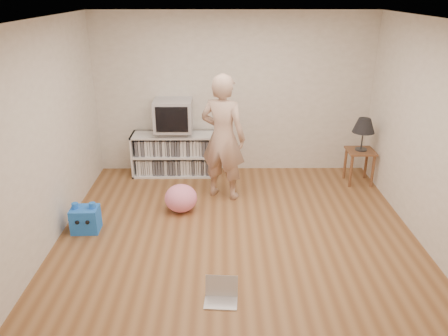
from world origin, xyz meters
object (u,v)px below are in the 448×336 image
side_table (360,158)px  table_lamp (364,126)px  media_unit (175,154)px  crt_tv (173,115)px  laptop (221,294)px  plush_blue (85,219)px  plush_pink (181,198)px  person (223,138)px  dvd_deck (174,132)px

side_table → table_lamp: bearing=0.0°
media_unit → crt_tv: (-0.00, -0.02, 0.67)m
media_unit → table_lamp: 3.04m
laptop → plush_blue: size_ratio=0.87×
side_table → plush_pink: (-2.75, -0.95, -0.22)m
side_table → person: person is taller
media_unit → plush_blue: size_ratio=3.52×
dvd_deck → crt_tv: (0.00, -0.00, 0.29)m
media_unit → table_lamp: size_ratio=2.72×
plush_blue → dvd_deck: bearing=60.9°
person → side_table: bearing=-144.5°
person → plush_blue: (-1.77, -1.01, -0.75)m
table_lamp → plush_blue: bearing=-159.2°
dvd_deck → table_lamp: bearing=-7.1°
media_unit → plush_blue: media_unit is taller
table_lamp → person: person is taller
dvd_deck → crt_tv: crt_tv is taller
person → dvd_deck: bearing=-24.0°
crt_tv → side_table: 3.04m
person → plush_blue: 2.17m
media_unit → laptop: bearing=-76.8°
plush_pink → crt_tv: bearing=98.6°
media_unit → plush_blue: (-0.98, -1.88, -0.18)m
media_unit → person: 1.30m
dvd_deck → table_lamp: (2.95, -0.37, 0.21)m
laptop → table_lamp: bearing=56.3°
dvd_deck → person: bearing=-47.0°
crt_tv → laptop: 3.44m
side_table → table_lamp: table_lamp is taller
plush_blue → media_unit: bearing=61.1°
person → table_lamp: bearing=-144.5°
crt_tv → person: 1.16m
dvd_deck → person: size_ratio=0.24×
media_unit → side_table: 2.98m
media_unit → dvd_deck: bearing=-90.0°
side_table → plush_blue: side_table is taller
media_unit → plush_pink: size_ratio=3.08×
side_table → media_unit: bearing=172.6°
dvd_deck → plush_pink: bearing=-81.4°
person → plush_blue: bearing=52.9°
crt_tv → table_lamp: bearing=-7.1°
table_lamp → plush_blue: 4.27m
crt_tv → table_lamp: crt_tv is taller
crt_tv → table_lamp: size_ratio=1.17×
media_unit → plush_blue: 2.12m
crt_tv → plush_pink: 1.57m
side_table → table_lamp: 0.53m
plush_blue → plush_pink: bearing=23.2°
side_table → laptop: (-2.19, -2.84, -0.35)m
side_table → plush_blue: (-3.93, -1.49, -0.25)m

